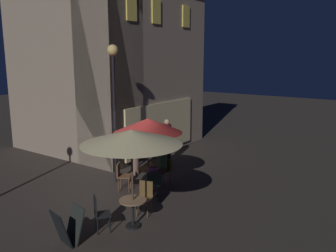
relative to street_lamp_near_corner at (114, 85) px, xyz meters
name	(u,v)px	position (x,y,z in m)	size (l,w,h in m)	color
ground_plane	(112,194)	(-0.91, -0.65, -3.35)	(60.00, 60.00, 0.00)	#37302A
cafe_building	(110,61)	(2.82, 2.88, 0.69)	(6.70, 6.67, 8.09)	gray
street_lamp_near_corner	(114,85)	(0.00, 0.00, 0.00)	(0.36, 0.36, 4.65)	black
menu_sandwich_board	(68,226)	(-3.68, -1.95, -2.92)	(0.73, 0.67, 0.85)	#232824
cafe_table_0	(148,175)	(-0.01, -1.42, -2.82)	(0.68, 0.68, 0.76)	black
cafe_table_1	(133,208)	(-2.17, -2.62, -2.83)	(0.70, 0.70, 0.73)	black
patio_umbrella_0	(148,126)	(-0.01, -1.42, -1.21)	(2.18, 2.18, 2.38)	black
patio_umbrella_1	(131,137)	(-2.17, -2.62, -1.00)	(2.51, 2.51, 2.54)	black
cafe_chair_0	(153,183)	(-0.57, -2.04, -2.78)	(0.60, 0.60, 0.93)	black
cafe_chair_1	(164,168)	(0.84, -1.43, -2.83)	(0.44, 0.44, 0.86)	#4C4118
cafe_chair_2	(122,174)	(-0.48, -0.69, -2.80)	(0.58, 0.58, 0.90)	brown
cafe_chair_3	(145,195)	(-1.39, -2.39, -2.80)	(0.48, 0.48, 0.92)	brown
cafe_chair_4	(99,211)	(-2.85, -2.10, -2.81)	(0.54, 0.54, 0.92)	black
patron_seated_0	(152,178)	(-0.47, -1.92, -2.68)	(0.48, 0.49, 1.21)	#262E43
patron_seated_1	(162,164)	(0.70, -1.43, -2.62)	(0.53, 0.32, 1.29)	#43181F
patron_standing_2	(167,141)	(2.71, -0.22, -2.43)	(0.36, 0.36, 1.83)	black
patron_standing_3	(135,150)	(0.99, -0.01, -2.43)	(0.34, 0.34, 1.81)	#816152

